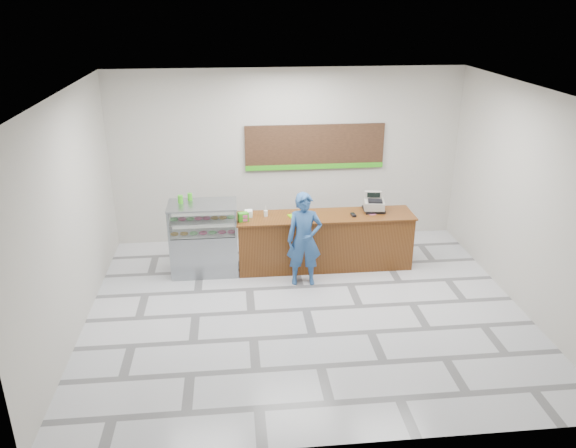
{
  "coord_description": "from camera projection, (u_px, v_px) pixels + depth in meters",
  "views": [
    {
      "loc": [
        -1.11,
        -7.89,
        4.74
      ],
      "look_at": [
        -0.2,
        0.9,
        1.15
      ],
      "focal_mm": 35.0,
      "sensor_mm": 36.0,
      "label": 1
    }
  ],
  "objects": [
    {
      "name": "straw_cup",
      "position": [
        266.0,
        213.0,
        10.18
      ],
      "size": [
        0.07,
        0.07,
        0.11
      ],
      "primitive_type": "cylinder",
      "color": "silver",
      "rests_on": "sales_counter"
    },
    {
      "name": "back_wall",
      "position": [
        287.0,
        157.0,
        11.26
      ],
      "size": [
        7.0,
        0.0,
        7.0
      ],
      "primitive_type": "plane",
      "rotation": [
        1.57,
        0.0,
        0.0
      ],
      "color": "#BBB7AC",
      "rests_on": "floor"
    },
    {
      "name": "donut_decal",
      "position": [
        372.0,
        213.0,
        10.33
      ],
      "size": [
        0.17,
        0.17,
        0.0
      ],
      "primitive_type": "cylinder",
      "color": "#D34F7F",
      "rests_on": "sales_counter"
    },
    {
      "name": "napkin_box",
      "position": [
        249.0,
        213.0,
        10.17
      ],
      "size": [
        0.15,
        0.15,
        0.12
      ],
      "primitive_type": "cube",
      "rotation": [
        0.0,
        0.0,
        -0.06
      ],
      "color": "white",
      "rests_on": "sales_counter"
    },
    {
      "name": "ceiling",
      "position": [
        309.0,
        92.0,
        7.84
      ],
      "size": [
        7.0,
        7.0,
        0.0
      ],
      "primitive_type": "plane",
      "rotation": [
        3.14,
        0.0,
        0.0
      ],
      "color": "silver",
      "rests_on": "back_wall"
    },
    {
      "name": "green_cup_left",
      "position": [
        180.0,
        199.0,
        9.94
      ],
      "size": [
        0.09,
        0.09,
        0.14
      ],
      "primitive_type": "cylinder",
      "color": "green",
      "rests_on": "display_case"
    },
    {
      "name": "sales_counter",
      "position": [
        325.0,
        241.0,
        10.44
      ],
      "size": [
        3.26,
        0.76,
        1.03
      ],
      "color": "brown",
      "rests_on": "floor"
    },
    {
      "name": "display_case",
      "position": [
        204.0,
        238.0,
        10.17
      ],
      "size": [
        1.22,
        0.72,
        1.33
      ],
      "color": "gray",
      "rests_on": "floor"
    },
    {
      "name": "serving_tray",
      "position": [
        299.0,
        216.0,
        10.2
      ],
      "size": [
        0.41,
        0.35,
        0.02
      ],
      "rotation": [
        0.0,
        0.0,
        0.31
      ],
      "color": "#6DD500",
      "rests_on": "sales_counter"
    },
    {
      "name": "card_terminal",
      "position": [
        353.0,
        215.0,
        10.21
      ],
      "size": [
        0.09,
        0.16,
        0.04
      ],
      "primitive_type": "cube",
      "rotation": [
        0.0,
        0.0,
        0.08
      ],
      "color": "black",
      "rests_on": "sales_counter"
    },
    {
      "name": "floor",
      "position": [
        306.0,
        309.0,
        9.16
      ],
      "size": [
        7.0,
        7.0,
        0.0
      ],
      "primitive_type": "plane",
      "color": "#BCBCC0",
      "rests_on": "ground"
    },
    {
      "name": "customer",
      "position": [
        304.0,
        239.0,
        9.71
      ],
      "size": [
        0.63,
        0.43,
        1.68
      ],
      "primitive_type": "imported",
      "rotation": [
        0.0,
        0.0,
        -0.05
      ],
      "color": "#264D84",
      "rests_on": "floor"
    },
    {
      "name": "cash_register",
      "position": [
        374.0,
        204.0,
        10.42
      ],
      "size": [
        0.42,
        0.44,
        0.35
      ],
      "rotation": [
        0.0,
        0.0,
        -0.16
      ],
      "color": "black",
      "rests_on": "sales_counter"
    },
    {
      "name": "green_cup_right",
      "position": [
        190.0,
        197.0,
        10.09
      ],
      "size": [
        0.09,
        0.09,
        0.13
      ],
      "primitive_type": "cylinder",
      "color": "green",
      "rests_on": "display_case"
    },
    {
      "name": "promo_box",
      "position": [
        243.0,
        217.0,
        9.95
      ],
      "size": [
        0.2,
        0.16,
        0.16
      ],
      "primitive_type": "cube",
      "rotation": [
        0.0,
        0.0,
        0.24
      ],
      "color": "green",
      "rests_on": "sales_counter"
    },
    {
      "name": "menu_board",
      "position": [
        315.0,
        148.0,
        11.21
      ],
      "size": [
        2.8,
        0.06,
        0.9
      ],
      "color": "black",
      "rests_on": "back_wall"
    }
  ]
}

